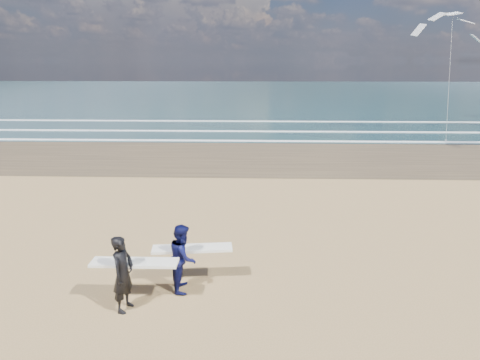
{
  "coord_description": "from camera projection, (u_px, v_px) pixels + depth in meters",
  "views": [
    {
      "loc": [
        2.08,
        -9.92,
        6.04
      ],
      "look_at": [
        1.53,
        6.0,
        1.58
      ],
      "focal_mm": 32.0,
      "sensor_mm": 36.0,
      "label": 1
    }
  ],
  "objects": [
    {
      "name": "foam_breakers",
      "position": [
        458.0,
        131.0,
        37.61
      ],
      "size": [
        220.0,
        11.7,
        0.05
      ],
      "color": "white",
      "rests_on": "ground"
    },
    {
      "name": "surfer_near",
      "position": [
        124.0,
        272.0,
        10.54
      ],
      "size": [
        2.2,
        1.02,
        1.97
      ],
      "color": "black",
      "rests_on": "ground"
    },
    {
      "name": "kite_1",
      "position": [
        450.0,
        62.0,
        34.05
      ],
      "size": [
        5.69,
        4.73,
        10.83
      ],
      "color": "slate",
      "rests_on": "ground"
    },
    {
      "name": "ocean",
      "position": [
        351.0,
        94.0,
        79.87
      ],
      "size": [
        220.0,
        100.0,
        0.02
      ],
      "primitive_type": "cube",
      "color": "#1A383B",
      "rests_on": "ground"
    },
    {
      "name": "surfer_far",
      "position": [
        184.0,
        257.0,
        11.52
      ],
      "size": [
        2.25,
        1.21,
        1.86
      ],
      "color": "#0B0E3F",
      "rests_on": "ground"
    }
  ]
}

